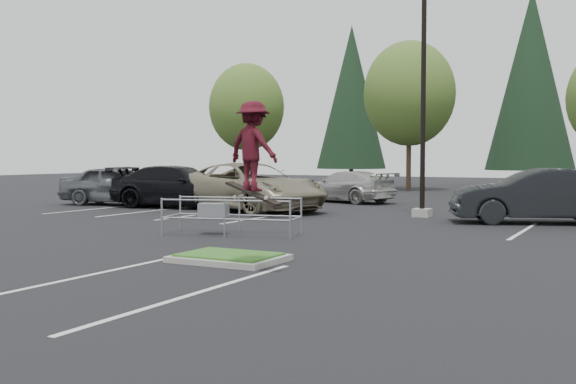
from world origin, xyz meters
The scene contains 15 objects.
ground centered at (0.00, 0.00, 0.00)m, with size 120.00×120.00×0.00m, color black.
grass_median centered at (0.00, 0.00, 0.08)m, with size 2.20×1.60×0.16m.
stall_lines centered at (-1.35, 6.02, 0.00)m, with size 22.62×17.60×0.01m.
light_pole centered at (0.50, 12.00, 4.56)m, with size 0.70×0.60×10.12m.
decid_a centered at (-18.01, 30.03, 5.58)m, with size 5.44×5.44×8.91m.
decid_b centered at (-6.01, 30.53, 6.04)m, with size 5.89×5.89×9.64m.
conif_a centered at (-14.00, 40.00, 7.10)m, with size 5.72×5.72×13.00m.
conif_b centered at (0.00, 40.50, 7.85)m, with size 6.38×6.38×14.50m.
cart_corral centered at (-2.91, 3.90, 0.66)m, with size 3.90×2.17×1.05m.
skateboarder centered at (1.20, -1.00, 2.36)m, with size 1.18×0.83×1.93m.
car_l_tan centered at (-6.50, 11.50, 0.97)m, with size 3.22×6.98×1.94m, color gray.
car_l_black centered at (-10.00, 11.50, 0.90)m, with size 2.51×6.17×1.79m, color black.
car_l_grey centered at (-13.50, 11.50, 0.89)m, with size 2.09×5.21×1.77m, color #4E5256.
car_r_charc centered at (4.50, 11.50, 0.90)m, with size 1.90×5.46×1.80m, color black.
car_far_silver centered at (-5.00, 18.00, 0.75)m, with size 2.09×5.15×1.49m, color #B1B2AC.
Camera 1 is at (7.64, -11.71, 2.18)m, focal length 42.00 mm.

